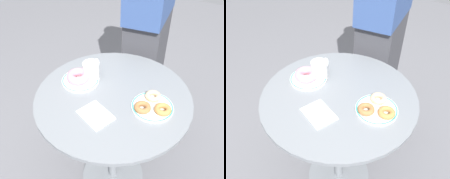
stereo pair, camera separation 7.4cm
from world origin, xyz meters
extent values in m
cube|color=slate|center=(0.00, 0.00, -0.01)|extent=(7.00, 7.00, 0.02)
cylinder|color=slate|center=(0.00, 0.00, 0.72)|extent=(0.73, 0.73, 0.02)
cylinder|color=slate|center=(0.00, 0.00, 0.37)|extent=(0.06, 0.06, 0.69)
cylinder|color=slate|center=(0.00, 0.00, 0.01)|extent=(0.40, 0.40, 0.03)
cylinder|color=white|center=(-0.19, -0.01, 0.73)|extent=(0.19, 0.19, 0.01)
torus|color=#38B2A8|center=(-0.19, -0.01, 0.74)|extent=(0.18, 0.18, 0.01)
cylinder|color=white|center=(0.19, 0.03, 0.73)|extent=(0.19, 0.19, 0.01)
torus|color=#38B2A8|center=(0.19, 0.03, 0.74)|extent=(0.18, 0.18, 0.01)
torus|color=pink|center=(-0.20, -0.02, 0.76)|extent=(0.15, 0.15, 0.04)
torus|color=#BC7F42|center=(0.24, 0.02, 0.75)|extent=(0.10, 0.10, 0.02)
torus|color=#E0B789|center=(0.17, 0.07, 0.75)|extent=(0.07, 0.07, 0.02)
torus|color=#A36B3D|center=(0.17, -0.02, 0.75)|extent=(0.10, 0.10, 0.02)
cube|color=white|center=(0.02, -0.15, 0.73)|extent=(0.16, 0.14, 0.01)
cylinder|color=white|center=(-0.16, 0.04, 0.78)|extent=(0.08, 0.08, 0.09)
torus|color=white|center=(-0.17, 0.08, 0.78)|extent=(0.02, 0.07, 0.07)
cube|color=#3D3D42|center=(-0.14, 0.58, 0.44)|extent=(0.30, 0.41, 0.88)
camera|label=1|loc=(0.46, -0.66, 1.46)|focal=37.32mm
camera|label=2|loc=(0.52, -0.62, 1.46)|focal=37.32mm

